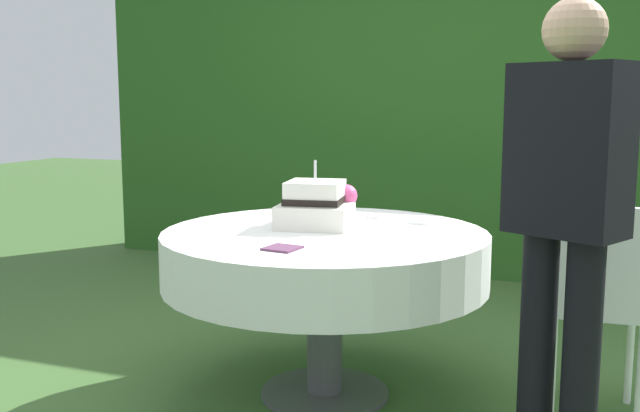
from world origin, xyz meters
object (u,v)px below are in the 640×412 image
napkin_stack (282,248)px  standing_person (566,211)px  wedding_cake (317,206)px  serving_plate_far (377,216)px  garden_chair (598,291)px  serving_plate_near (421,222)px  cake_table (325,259)px

napkin_stack → standing_person: (1.00, 0.01, 0.20)m
wedding_cake → napkin_stack: wedding_cake is taller
serving_plate_far → standing_person: size_ratio=0.06×
wedding_cake → garden_chair: wedding_cake is taller
wedding_cake → napkin_stack: 0.52m
serving_plate_near → napkin_stack: serving_plate_near is taller
cake_table → serving_plate_far: bearing=76.3°
wedding_cake → serving_plate_far: size_ratio=3.59×
cake_table → serving_plate_near: bearing=45.2°
serving_plate_near → standing_person: bearing=-49.0°
cake_table → standing_person: size_ratio=0.87×
napkin_stack → wedding_cake: bearing=96.2°
napkin_stack → garden_chair: (1.12, 0.53, -0.19)m
serving_plate_near → serving_plate_far: size_ratio=1.02×
serving_plate_near → garden_chair: size_ratio=0.12×
napkin_stack → standing_person: 1.02m
serving_plate_far → standing_person: bearing=-43.6°
serving_plate_far → cake_table: bearing=-103.7°
cake_table → napkin_stack: bearing=-92.6°
standing_person → wedding_cake: bearing=154.7°
cake_table → wedding_cake: (-0.07, 0.10, 0.21)m
serving_plate_far → napkin_stack: (-0.12, -0.84, -0.00)m
wedding_cake → garden_chair: 1.20m
wedding_cake → serving_plate_far: wedding_cake is taller
cake_table → wedding_cake: bearing=127.3°
cake_table → garden_chair: (1.10, 0.12, -0.07)m
cake_table → napkin_stack: (-0.02, -0.41, 0.12)m
cake_table → serving_plate_near: size_ratio=13.52×
garden_chair → standing_person: size_ratio=0.56×
cake_table → standing_person: (0.98, -0.40, 0.32)m
garden_chair → standing_person: 0.66m
serving_plate_near → garden_chair: 0.82m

